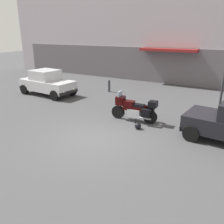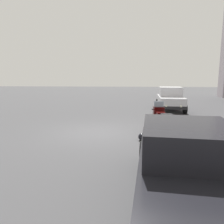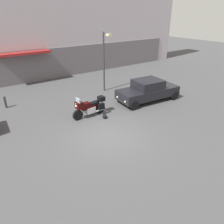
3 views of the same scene
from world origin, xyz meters
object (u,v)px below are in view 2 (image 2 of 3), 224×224
(motorcycle, at_px, (162,122))
(helmet, at_px, (142,137))
(car_sedan_far, at_px, (187,165))
(car_hatchback_near, at_px, (170,99))

(motorcycle, bearing_deg, helmet, 121.27)
(motorcycle, height_order, car_sedan_far, car_sedan_far)
(car_sedan_far, bearing_deg, helmet, 13.55)
(motorcycle, bearing_deg, car_hatchback_near, -15.60)
(motorcycle, distance_m, car_sedan_far, 4.65)
(motorcycle, distance_m, car_hatchback_near, 7.32)
(motorcycle, relative_size, helmet, 8.09)
(car_hatchback_near, bearing_deg, motorcycle, -9.13)
(helmet, distance_m, car_hatchback_near, 8.08)
(car_hatchback_near, bearing_deg, helmet, -13.85)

